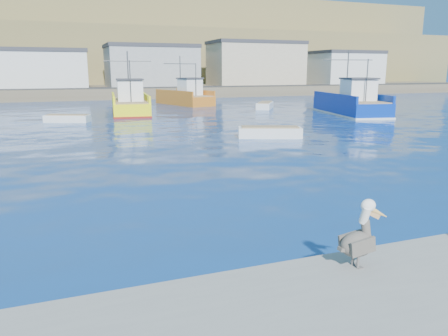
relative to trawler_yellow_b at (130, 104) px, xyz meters
name	(u,v)px	position (x,y,z in m)	size (l,w,h in m)	color
ground	(280,228)	(-1.22, -35.06, -0.98)	(260.00, 260.00, 0.00)	navy
dock_bollards	(379,248)	(-0.62, -38.46, -0.33)	(36.20, 0.20, 0.30)	#4C4C4C
far_shore	(78,51)	(-1.22, 74.14, 8.00)	(200.00, 81.00, 24.00)	brown
trawler_yellow_b	(130,104)	(0.00, 0.00, 0.00)	(4.80, 10.48, 6.37)	#FFF40F
trawler_blue	(351,104)	(20.84, -8.53, 0.04)	(6.03, 11.58, 6.48)	#032995
boat_orange	(186,96)	(8.58, 9.47, 0.09)	(5.89, 9.73, 6.19)	#BF651A
skiff_mid	(270,133)	(6.16, -19.62, -0.69)	(4.41, 2.89, 0.91)	silver
skiff_far	(265,106)	(15.64, 0.63, -0.68)	(3.68, 4.53, 0.96)	silver
skiff_extra	(67,119)	(-6.25, -5.52, -0.72)	(3.96, 2.70, 0.82)	silver
pelican	(360,238)	(-1.42, -38.80, 0.12)	(1.13, 0.47, 1.41)	#595451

